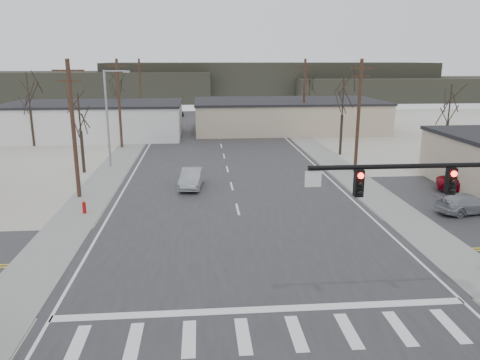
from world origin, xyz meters
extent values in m
plane|color=silver|center=(0.00, 0.00, 0.00)|extent=(140.00, 140.00, 0.00)
cube|color=#28282B|center=(0.00, 15.00, 0.02)|extent=(18.00, 110.00, 0.05)
cube|color=#28282B|center=(0.00, 0.00, 0.02)|extent=(90.00, 10.00, 0.04)
cube|color=gray|center=(-10.60, 20.00, 0.03)|extent=(3.00, 90.00, 0.06)
cube|color=gray|center=(10.60, 20.00, 0.03)|extent=(3.00, 90.00, 0.06)
cylinder|color=black|center=(5.60, -6.20, 6.20)|extent=(8.40, 0.18, 0.18)
cube|color=black|center=(6.80, -6.20, 5.60)|extent=(0.32, 0.30, 1.00)
cube|color=black|center=(3.30, -6.20, 5.60)|extent=(0.32, 0.30, 1.00)
sphere|color=#FF0C05|center=(6.80, -6.37, 5.92)|extent=(0.22, 0.22, 0.22)
sphere|color=#FF0C05|center=(3.30, -6.37, 5.92)|extent=(0.22, 0.22, 0.22)
cube|color=silver|center=(1.60, -6.20, 5.80)|extent=(0.60, 0.04, 0.60)
cylinder|color=#A50C0C|center=(-10.20, 8.00, 0.35)|extent=(0.24, 0.24, 0.70)
sphere|color=#A50C0C|center=(-10.20, 8.00, 0.75)|extent=(0.24, 0.24, 0.24)
cube|color=silver|center=(-16.00, 40.00, 2.10)|extent=(22.00, 12.00, 4.20)
cube|color=black|center=(-16.00, 40.00, 4.35)|extent=(22.30, 12.30, 0.30)
cube|color=#B5AA8A|center=(10.00, 44.00, 2.00)|extent=(26.00, 14.00, 4.00)
cube|color=black|center=(10.00, 44.00, 4.15)|extent=(26.30, 14.30, 0.30)
cylinder|color=#422A1E|center=(-11.50, 12.00, 5.00)|extent=(0.30, 0.30, 10.00)
cube|color=#422A1E|center=(-11.50, 12.00, 9.20)|extent=(2.20, 0.12, 0.12)
cube|color=#422A1E|center=(-11.50, 12.00, 8.50)|extent=(1.60, 0.12, 0.12)
cylinder|color=#422A1E|center=(-11.50, 32.00, 5.00)|extent=(0.30, 0.30, 10.00)
cube|color=#422A1E|center=(-11.50, 32.00, 9.20)|extent=(2.20, 0.12, 0.12)
cube|color=#422A1E|center=(-11.50, 32.00, 8.50)|extent=(1.60, 0.12, 0.12)
cylinder|color=#422A1E|center=(-11.50, 52.00, 5.00)|extent=(0.30, 0.30, 10.00)
cube|color=#422A1E|center=(-11.50, 52.00, 9.20)|extent=(2.20, 0.12, 0.12)
cube|color=#422A1E|center=(-11.50, 52.00, 8.50)|extent=(1.60, 0.12, 0.12)
cylinder|color=#422A1E|center=(11.50, 18.00, 5.00)|extent=(0.30, 0.30, 10.00)
cube|color=#422A1E|center=(11.50, 18.00, 9.20)|extent=(2.20, 0.12, 0.12)
cube|color=#422A1E|center=(11.50, 18.00, 8.50)|extent=(1.60, 0.12, 0.12)
cylinder|color=#422A1E|center=(11.50, 40.00, 5.00)|extent=(0.30, 0.30, 10.00)
cube|color=#422A1E|center=(11.50, 40.00, 9.20)|extent=(2.20, 0.12, 0.12)
cube|color=#422A1E|center=(11.50, 40.00, 8.50)|extent=(1.60, 0.12, 0.12)
cylinder|color=gray|center=(-11.00, 22.00, 4.50)|extent=(0.20, 0.20, 9.00)
cylinder|color=gray|center=(-10.00, 22.00, 8.90)|extent=(2.00, 0.12, 0.12)
cube|color=gray|center=(-9.00, 22.00, 8.85)|extent=(0.60, 0.25, 0.18)
cylinder|color=#32281E|center=(-13.00, 20.00, 1.88)|extent=(0.28, 0.28, 3.75)
cylinder|color=#32281E|center=(-13.00, 20.00, 5.25)|extent=(0.14, 0.14, 3.75)
cylinder|color=#32281E|center=(12.50, 26.00, 2.12)|extent=(0.28, 0.28, 4.25)
cylinder|color=#32281E|center=(12.50, 26.00, 5.95)|extent=(0.14, 0.14, 4.25)
cylinder|color=#32281E|center=(-14.00, 46.00, 2.25)|extent=(0.28, 0.28, 4.50)
cylinder|color=#32281E|center=(-14.00, 46.00, 6.30)|extent=(0.14, 0.14, 4.50)
cylinder|color=#32281E|center=(15.00, 52.00, 2.00)|extent=(0.28, 0.28, 4.00)
cylinder|color=#32281E|center=(15.00, 52.00, 5.60)|extent=(0.14, 0.14, 4.00)
cylinder|color=#32281E|center=(22.00, 22.00, 2.00)|extent=(0.28, 0.28, 4.00)
cylinder|color=#32281E|center=(22.00, 22.00, 5.60)|extent=(0.14, 0.14, 4.00)
cylinder|color=#32281E|center=(-22.00, 34.00, 2.25)|extent=(0.28, 0.28, 4.50)
cylinder|color=#32281E|center=(-22.00, 34.00, 6.30)|extent=(0.14, 0.14, 4.50)
cube|color=#333026|center=(-35.00, 92.00, 3.50)|extent=(70.00, 18.00, 7.00)
cube|color=#333026|center=(15.00, 96.00, 4.50)|extent=(80.00, 18.00, 9.00)
cube|color=#333026|center=(50.00, 90.00, 2.75)|extent=(60.00, 18.00, 5.50)
imported|color=gray|center=(-3.19, 14.00, 0.79)|extent=(2.10, 4.67, 1.49)
imported|color=black|center=(-0.58, 43.32, 0.82)|extent=(3.44, 5.70, 1.55)
imported|color=black|center=(-6.61, 62.52, 0.83)|extent=(2.94, 4.94, 1.57)
imported|color=maroon|center=(18.00, 10.79, 0.67)|extent=(5.02, 3.77, 1.27)
imported|color=gray|center=(15.20, 5.96, 0.67)|extent=(4.66, 2.58, 1.28)
camera|label=1|loc=(-2.42, -22.24, 10.01)|focal=35.00mm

